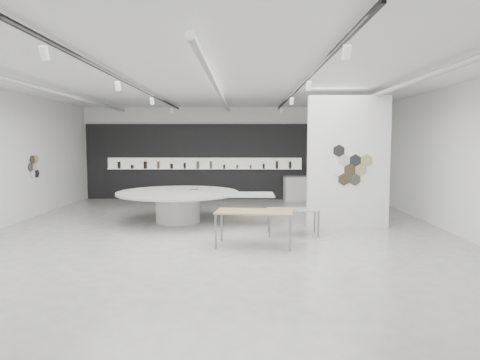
{
  "coord_description": "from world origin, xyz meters",
  "views": [
    {
      "loc": [
        0.66,
        -10.76,
        2.33
      ],
      "look_at": [
        0.53,
        1.2,
        1.29
      ],
      "focal_mm": 32.0,
      "sensor_mm": 36.0,
      "label": 1
    }
  ],
  "objects_px": {
    "sample_table_stone": "(293,211)",
    "kitchen_counter": "(305,188)",
    "display_island": "(181,202)",
    "sample_table_wood": "(254,214)",
    "partition_column": "(348,162)"
  },
  "relations": [
    {
      "from": "sample_table_stone",
      "to": "kitchen_counter",
      "type": "height_order",
      "value": "kitchen_counter"
    },
    {
      "from": "display_island",
      "to": "sample_table_wood",
      "type": "xyz_separation_m",
      "value": [
        2.1,
        -2.9,
        0.15
      ]
    },
    {
      "from": "sample_table_stone",
      "to": "kitchen_counter",
      "type": "relative_size",
      "value": 0.72
    },
    {
      "from": "sample_table_stone",
      "to": "sample_table_wood",
      "type": "bearing_deg",
      "value": -130.02
    },
    {
      "from": "display_island",
      "to": "kitchen_counter",
      "type": "distance_m",
      "value": 6.54
    },
    {
      "from": "partition_column",
      "to": "display_island",
      "type": "height_order",
      "value": "partition_column"
    },
    {
      "from": "display_island",
      "to": "kitchen_counter",
      "type": "bearing_deg",
      "value": 47.88
    },
    {
      "from": "partition_column",
      "to": "sample_table_wood",
      "type": "distance_m",
      "value": 3.6
    },
    {
      "from": "sample_table_wood",
      "to": "kitchen_counter",
      "type": "xyz_separation_m",
      "value": [
        2.25,
        7.78,
        -0.25
      ]
    },
    {
      "from": "partition_column",
      "to": "sample_table_stone",
      "type": "bearing_deg",
      "value": -147.49
    },
    {
      "from": "partition_column",
      "to": "sample_table_stone",
      "type": "height_order",
      "value": "partition_column"
    },
    {
      "from": "sample_table_wood",
      "to": "sample_table_stone",
      "type": "height_order",
      "value": "sample_table_wood"
    },
    {
      "from": "display_island",
      "to": "sample_table_stone",
      "type": "bearing_deg",
      "value": -29.06
    },
    {
      "from": "display_island",
      "to": "sample_table_wood",
      "type": "distance_m",
      "value": 3.58
    },
    {
      "from": "partition_column",
      "to": "kitchen_counter",
      "type": "distance_m",
      "value": 5.71
    }
  ]
}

